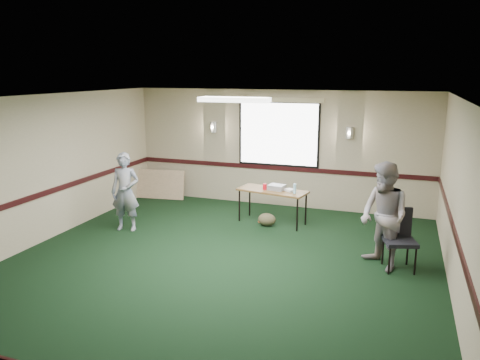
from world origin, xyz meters
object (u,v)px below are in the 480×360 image
(projector, at_px, (277,187))
(person_left, at_px, (125,192))
(folding_table, at_px, (272,192))
(person_right, at_px, (384,216))
(conference_chair, at_px, (399,234))

(projector, bearing_deg, person_left, -143.14)
(folding_table, height_order, person_right, person_right)
(projector, xyz_separation_m, conference_chair, (2.43, -1.56, -0.20))
(folding_table, relative_size, person_right, 0.87)
(folding_table, height_order, projector, projector)
(projector, distance_m, person_left, 3.05)
(conference_chair, relative_size, person_right, 0.56)
(projector, bearing_deg, conference_chair, -23.19)
(folding_table, distance_m, person_left, 2.97)
(folding_table, bearing_deg, conference_chair, -20.91)
(projector, xyz_separation_m, person_left, (-2.71, -1.40, 0.01))
(person_left, relative_size, person_right, 0.90)
(folding_table, bearing_deg, person_right, -25.28)
(conference_chair, relative_size, person_left, 0.62)
(person_right, bearing_deg, conference_chair, 72.63)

